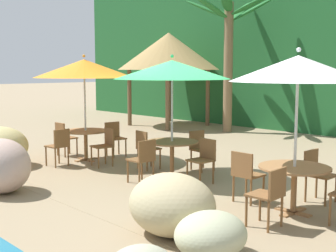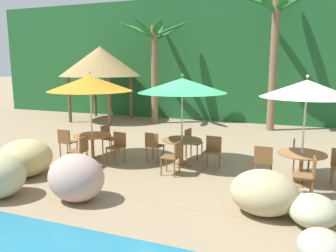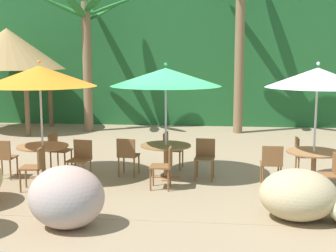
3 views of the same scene
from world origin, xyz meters
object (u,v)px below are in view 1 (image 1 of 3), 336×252
chair_orange_seaward (105,144)px  palm_tree_nearest (229,37)px  umbrella_green (172,70)px  chair_white_inland (317,171)px  chair_orange_right (59,144)px  chair_green_seaward (204,157)px  dining_table_white (294,174)px  chair_orange_left (64,136)px  chair_green_left (146,147)px  chair_white_left (246,173)px  chair_orange_inland (114,136)px  dining_table_orange (86,136)px  dining_table_green (172,147)px  chair_green_inland (200,147)px  palapa_hut (169,52)px  umbrella_orange (84,69)px  chair_green_right (143,158)px  umbrella_white (298,69)px  chair_white_right (270,193)px

chair_orange_seaward → palm_tree_nearest: (-1.68, 6.51, 2.81)m
umbrella_green → chair_white_inland: size_ratio=2.90×
chair_orange_seaward → chair_white_inland: bearing=10.6°
chair_orange_right → chair_green_seaward: (3.32, 1.24, 0.00)m
chair_orange_right → dining_table_white: size_ratio=0.79×
chair_orange_left → chair_orange_right: same height
chair_orange_seaward → chair_orange_left: same height
dining_table_white → chair_green_left: bearing=174.6°
umbrella_green → chair_white_left: size_ratio=2.90×
umbrella_green → chair_orange_inland: bearing=169.6°
chair_green_seaward → chair_white_inland: size_ratio=1.00×
dining_table_orange → dining_table_green: (2.64, 0.37, 0.00)m
chair_orange_inland → chair_orange_right: bearing=-84.6°
chair_green_inland → palapa_hut: size_ratio=0.22×
dining_table_green → chair_green_inland: (0.01, 0.85, -0.10)m
umbrella_orange → dining_table_orange: size_ratio=2.34×
chair_orange_inland → chair_green_inland: (2.63, 0.37, 0.00)m
chair_green_inland → chair_green_right: same height
dining_table_green → palapa_hut: palapa_hut is taller
chair_orange_inland → chair_orange_right: (0.16, -1.69, 0.00)m
chair_green_right → umbrella_green: bearing=95.3°
chair_green_seaward → umbrella_white: (2.22, -0.39, 1.72)m
dining_table_orange → umbrella_orange: bearing=180.0°
chair_orange_inland → palm_tree_nearest: (-0.84, 5.62, 2.81)m
palm_tree_nearest → chair_orange_left: bearing=-90.2°
palapa_hut → chair_orange_left: bearing=-66.4°
chair_green_inland → chair_green_left: (-0.86, -0.84, 0.00)m
chair_white_inland → chair_white_left: (-0.76, -0.95, 0.00)m
dining_table_orange → chair_orange_right: chair_orange_right is taller
chair_orange_inland → dining_table_green: chair_orange_inland is taller
chair_orange_right → chair_orange_seaward: bearing=49.9°
chair_orange_inland → chair_white_left: 4.94m
chair_orange_seaward → umbrella_green: umbrella_green is taller
umbrella_green → palapa_hut: 8.65m
dining_table_orange → chair_green_right: chair_green_right is taller
umbrella_orange → chair_orange_left: 1.93m
chair_green_seaward → chair_white_inland: bearing=12.0°
chair_orange_inland → chair_white_left: (4.85, -0.94, 0.00)m
dining_table_orange → umbrella_green: 3.11m
dining_table_orange → dining_table_green: same height
umbrella_white → chair_white_right: bearing=-81.1°
chair_green_seaward → chair_green_left: bearing=-179.3°
dining_table_orange → palapa_hut: 7.61m
chair_green_right → palm_tree_nearest: (-3.54, 6.96, 2.81)m
chair_green_seaward → chair_white_right: (2.35, -1.24, 0.00)m
chair_white_left → palapa_hut: bearing=143.2°
dining_table_orange → chair_white_right: bearing=-8.1°
chair_orange_left → chair_green_seaward: size_ratio=1.00×
chair_orange_left → chair_white_left: size_ratio=1.00×
dining_table_green → chair_green_left: size_ratio=1.26×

